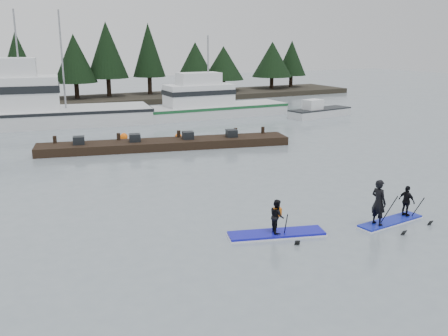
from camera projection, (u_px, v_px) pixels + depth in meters
name	position (u px, v px, depth m)	size (l,w,h in m)	color
ground	(297.00, 232.00, 18.63)	(160.00, 160.00, 0.00)	slate
far_shore	(74.00, 102.00, 54.71)	(70.00, 8.00, 0.60)	#2D281E
treeline	(74.00, 105.00, 54.79)	(60.00, 4.00, 8.00)	black
fishing_boat_large	(29.00, 116.00, 41.17)	(19.24, 8.04, 10.42)	silver
fishing_boat_medium	(211.00, 110.00, 46.39)	(13.60, 4.14, 8.18)	silver
skiff	(320.00, 113.00, 46.26)	(6.37, 1.91, 0.74)	silver
floating_dock	(166.00, 144.00, 32.89)	(16.41, 2.19, 0.55)	black
buoy_c	(251.00, 112.00, 49.01)	(0.54, 0.54, 0.54)	#F5610C
buoy_d	(178.00, 138.00, 36.17)	(0.51, 0.51, 0.51)	#F5610C
buoy_b	(124.00, 139.00, 36.04)	(0.55, 0.55, 0.55)	#F5610C
paddleboard_solo	(277.00, 225.00, 18.22)	(3.64, 1.84, 1.83)	#1212A9
paddleboard_duo	(389.00, 206.00, 19.35)	(3.08, 1.28, 2.36)	#111DA3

